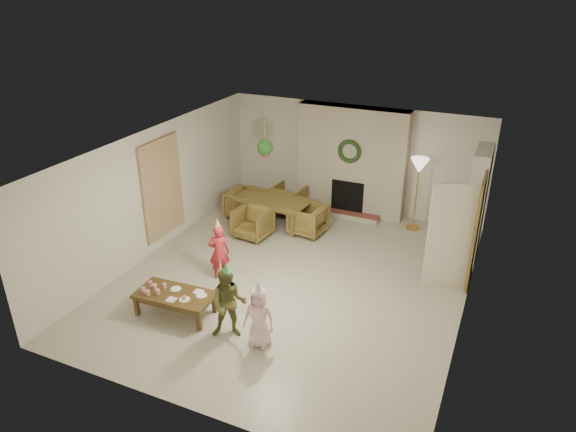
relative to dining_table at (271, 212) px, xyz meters
The scene contains 56 objects.
floor 2.40m from the dining_table, 54.29° to the right, with size 7.00×7.00×0.00m, color #B7B29E.
ceiling 3.24m from the dining_table, 54.29° to the right, with size 7.00×7.00×0.00m, color white.
wall_back 2.30m from the dining_table, 48.44° to the left, with size 7.00×7.00×0.00m, color silver.
wall_front 5.69m from the dining_table, 75.66° to the right, with size 7.00×7.00×0.00m, color silver.
wall_left 2.69m from the dining_table, 129.80° to the right, with size 7.00×7.00×0.00m, color silver.
wall_right 4.89m from the dining_table, 23.77° to the right, with size 7.00×7.00×0.00m, color silver.
fireplace_mass 2.17m from the dining_table, 44.53° to the left, with size 2.50×0.40×2.50m, color #512715.
fireplace_hearth 1.74m from the dining_table, 36.20° to the left, with size 1.60×0.30×0.12m, color maroon.
fireplace_firebox 1.83m from the dining_table, 40.51° to the left, with size 0.75×0.12×0.75m, color black.
fireplace_wreath 2.19m from the dining_table, 39.29° to the left, with size 0.54×0.54×0.10m, color #1A3514.
floor_lamp_base 3.16m from the dining_table, 19.83° to the left, with size 0.30×0.30×0.03m, color gold.
floor_lamp_post 3.18m from the dining_table, 19.83° to the left, with size 0.03×0.03×1.46m, color gold.
floor_lamp_shade 3.35m from the dining_table, 19.83° to the left, with size 0.39×0.39×0.33m, color beige.
bookshelf_carcass 4.32m from the dining_table, ahead, with size 0.30×1.00×2.20m, color white.
bookshelf_shelf_a 4.23m from the dining_table, ahead, with size 0.30×0.92×0.03m, color white.
bookshelf_shelf_b 4.26m from the dining_table, ahead, with size 0.30×0.92×0.03m, color white.
bookshelf_shelf_c 4.33m from the dining_table, ahead, with size 0.30×0.92×0.03m, color white.
bookshelf_shelf_d 4.44m from the dining_table, ahead, with size 0.30×0.92×0.03m, color white.
books_row_lower 4.21m from the dining_table, ahead, with size 0.20×0.40×0.24m, color maroon.
books_row_mid 4.27m from the dining_table, ahead, with size 0.20×0.44×0.24m, color #295C97.
books_row_upper 4.34m from the dining_table, ahead, with size 0.20×0.36×0.22m, color gold.
door_frame 4.47m from the dining_table, ahead, with size 0.05×0.86×2.04m, color brown.
door_leaf 4.18m from the dining_table, 15.67° to the right, with size 0.05×0.80×2.00m, color beige.
curtain_panel 2.53m from the dining_table, 132.18° to the right, with size 0.06×1.20×2.00m, color #C4B48B.
dining_table is the anchor object (origin of this frame).
dining_chair_near 0.74m from the dining_table, 96.55° to the right, with size 0.70×0.72×0.65m, color brown.
dining_chair_far 0.74m from the dining_table, 83.45° to the left, with size 0.70×0.72×0.65m, color brown.
dining_chair_left 0.74m from the dining_table, behind, with size 0.70×0.72×0.65m, color brown.
dining_chair_right 0.93m from the dining_table, ahead, with size 0.70×0.72×0.65m, color brown.
hanging_plant_cord 1.91m from the dining_table, 78.34° to the right, with size 0.01×0.01×0.70m, color tan.
hanging_plant_pot 1.57m from the dining_table, 78.34° to the right, with size 0.16×0.16×0.12m, color #973930.
hanging_plant_foliage 1.68m from the dining_table, 78.34° to the right, with size 0.32×0.32×0.32m, color #1B4A18.
coffee_table_top 3.74m from the dining_table, 89.39° to the right, with size 1.28×0.64×0.06m, color #4C3819.
coffee_table_apron 3.74m from the dining_table, 89.39° to the right, with size 1.18×0.54×0.08m, color #4C3819.
coffee_leg_fl 4.07m from the dining_table, 97.42° to the right, with size 0.07×0.07×0.33m, color #4C3819.
coffee_leg_fr 4.01m from the dining_table, 80.89° to the right, with size 0.07×0.07×0.33m, color #4C3819.
coffee_leg_bl 3.55m from the dining_table, 99.00° to the right, with size 0.07×0.07×0.33m, color #4C3819.
coffee_leg_br 3.50m from the dining_table, 80.03° to the right, with size 0.07×0.07×0.33m, color #4C3819.
cup_a 3.94m from the dining_table, 96.46° to the right, with size 0.07×0.07×0.09m, color white.
cup_b 3.75m from the dining_table, 96.98° to the right, with size 0.07×0.07×0.09m, color white.
cup_c 3.97m from the dining_table, 94.66° to the right, with size 0.07×0.07×0.09m, color white.
cup_d 3.77m from the dining_table, 95.08° to the right, with size 0.07×0.07×0.09m, color white.
cup_e 3.87m from the dining_table, 92.80° to the right, with size 0.07×0.07×0.09m, color white.
cup_f 3.68m from the dining_table, 93.13° to the right, with size 0.07×0.07×0.09m, color white.
plate_a 3.62m from the dining_table, 90.26° to the right, with size 0.18×0.18×0.01m, color white.
plate_b 3.83m from the dining_table, 85.64° to the right, with size 0.18×0.18×0.01m, color white.
plate_c 3.64m from the dining_table, 82.48° to the right, with size 0.18×0.18×0.01m, color white.
food_scoop 3.83m from the dining_table, 85.64° to the right, with size 0.07×0.07×0.07m, color tan.
napkin_left 3.91m from the dining_table, 88.54° to the right, with size 0.15×0.15×0.01m, color #FFBBD0.
napkin_right 3.56m from the dining_table, 83.97° to the right, with size 0.15×0.15×0.01m, color #FFBBD0.
child_red 2.46m from the dining_table, 87.10° to the right, with size 0.39×0.25×1.06m, color #B72730.
party_hat_red 2.58m from the dining_table, 87.10° to the right, with size 0.15×0.15×0.20m, color #EDBF4F.
child_plaid 4.04m from the dining_table, 73.55° to the right, with size 0.57×0.44×1.17m, color brown.
party_hat_plaid 4.14m from the dining_table, 73.55° to the right, with size 0.14×0.14×0.19m, color #53C36C.
child_pink 4.22m from the dining_table, 66.84° to the right, with size 0.48×0.31×0.98m, color #FDCAD4.
party_hat_pink 4.28m from the dining_table, 66.84° to the right, with size 0.13×0.13×0.18m, color silver.
Camera 1 is at (3.28, -7.66, 5.16)m, focal length 32.76 mm.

